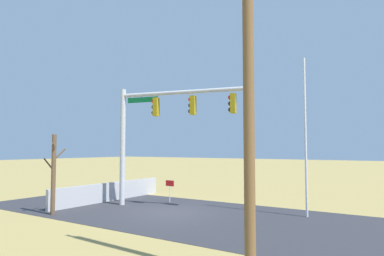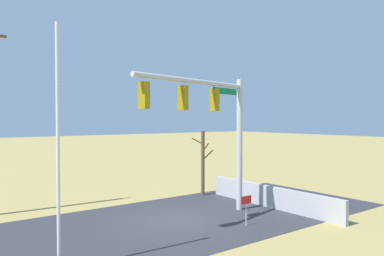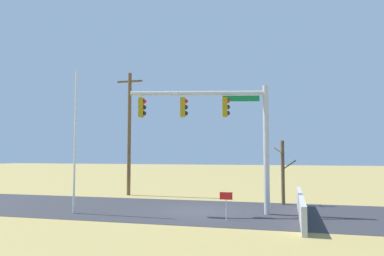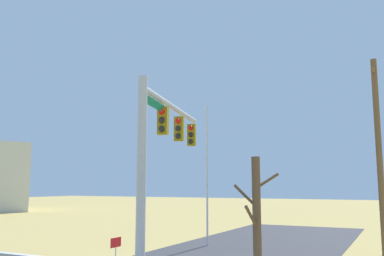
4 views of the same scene
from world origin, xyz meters
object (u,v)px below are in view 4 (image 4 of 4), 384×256
at_px(utility_pole, 379,151).
at_px(bare_tree, 257,233).
at_px(open_sign, 116,247).
at_px(signal_mast, 163,142).
at_px(flagpole, 207,174).

relative_size(utility_pole, bare_tree, 2.38).
xyz_separation_m(bare_tree, open_sign, (-2.33, -5.77, -0.98)).
distance_m(signal_mast, open_sign, 3.91).
height_order(signal_mast, flagpole, flagpole).
distance_m(flagpole, utility_pole, 8.14).
bearing_deg(signal_mast, utility_pole, 141.12).
xyz_separation_m(utility_pole, bare_tree, (10.64, -2.25, -2.63)).
bearing_deg(open_sign, utility_pole, 135.99).
xyz_separation_m(signal_mast, bare_tree, (2.70, 4.15, -2.56)).
bearing_deg(bare_tree, open_sign, -112.01).
distance_m(signal_mast, utility_pole, 10.20).
distance_m(signal_mast, bare_tree, 5.57).
xyz_separation_m(signal_mast, flagpole, (-7.15, -1.64, -0.90)).
bearing_deg(bare_tree, signal_mast, -123.04).
relative_size(signal_mast, bare_tree, 1.81).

